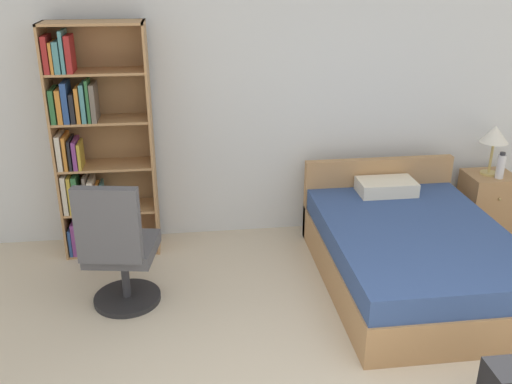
{
  "coord_description": "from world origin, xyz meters",
  "views": [
    {
      "loc": [
        -1.03,
        -1.72,
        2.44
      ],
      "look_at": [
        -0.55,
        1.98,
        0.89
      ],
      "focal_mm": 40.0,
      "sensor_mm": 36.0,
      "label": 1
    }
  ],
  "objects_px": {
    "bookshelf": "(91,145)",
    "office_chair": "(119,252)",
    "bed": "(410,252)",
    "water_bottle": "(501,166)",
    "nightstand": "(487,202)",
    "table_lamp": "(495,136)"
  },
  "relations": [
    {
      "from": "bookshelf",
      "to": "office_chair",
      "type": "bearing_deg",
      "value": -74.38
    },
    {
      "from": "bed",
      "to": "water_bottle",
      "type": "height_order",
      "value": "water_bottle"
    },
    {
      "from": "office_chair",
      "to": "bookshelf",
      "type": "bearing_deg",
      "value": 105.62
    },
    {
      "from": "office_chair",
      "to": "water_bottle",
      "type": "distance_m",
      "value": 3.46
    },
    {
      "from": "bed",
      "to": "nightstand",
      "type": "height_order",
      "value": "bed"
    },
    {
      "from": "nightstand",
      "to": "table_lamp",
      "type": "height_order",
      "value": "table_lamp"
    },
    {
      "from": "table_lamp",
      "to": "water_bottle",
      "type": "bearing_deg",
      "value": -68.41
    },
    {
      "from": "office_chair",
      "to": "nightstand",
      "type": "xyz_separation_m",
      "value": [
        3.33,
        0.93,
        -0.2
      ]
    },
    {
      "from": "nightstand",
      "to": "table_lamp",
      "type": "bearing_deg",
      "value": 157.28
    },
    {
      "from": "table_lamp",
      "to": "office_chair",
      "type": "bearing_deg",
      "value": -164.09
    },
    {
      "from": "bed",
      "to": "nightstand",
      "type": "relative_size",
      "value": 3.45
    },
    {
      "from": "bed",
      "to": "office_chair",
      "type": "relative_size",
      "value": 1.85
    },
    {
      "from": "bed",
      "to": "nightstand",
      "type": "bearing_deg",
      "value": 37.28
    },
    {
      "from": "water_bottle",
      "to": "table_lamp",
      "type": "bearing_deg",
      "value": 111.59
    },
    {
      "from": "bed",
      "to": "bookshelf",
      "type": "bearing_deg",
      "value": 161.39
    },
    {
      "from": "water_bottle",
      "to": "office_chair",
      "type": "bearing_deg",
      "value": -166.0
    },
    {
      "from": "table_lamp",
      "to": "water_bottle",
      "type": "distance_m",
      "value": 0.28
    },
    {
      "from": "nightstand",
      "to": "water_bottle",
      "type": "bearing_deg",
      "value": -78.69
    },
    {
      "from": "bookshelf",
      "to": "office_chair",
      "type": "relative_size",
      "value": 1.9
    },
    {
      "from": "bed",
      "to": "office_chair",
      "type": "bearing_deg",
      "value": -177.04
    },
    {
      "from": "bookshelf",
      "to": "table_lamp",
      "type": "bearing_deg",
      "value": -0.4
    },
    {
      "from": "nightstand",
      "to": "water_bottle",
      "type": "relative_size",
      "value": 2.28
    }
  ]
}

